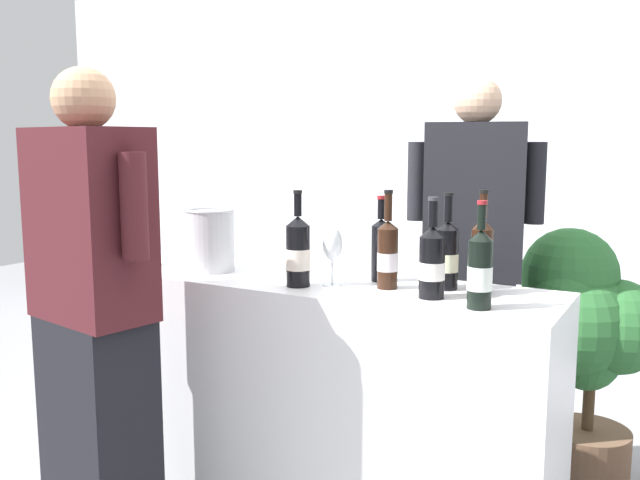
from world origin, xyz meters
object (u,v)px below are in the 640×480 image
person_server (471,292)px  person_guest (95,342)px  wine_bottle_2 (482,253)px  wine_glass (332,246)px  wine_bottle_5 (381,248)px  potted_shrub (585,325)px  wine_bottle_4 (387,254)px  wine_bottle_7 (131,240)px  wine_bottle_1 (298,252)px  wine_bottle_6 (447,255)px  wine_bottle_3 (432,262)px  ice_bucket (210,240)px  wine_bottle_0 (480,270)px

person_server → person_guest: (-0.87, -1.24, -0.02)m
wine_bottle_2 → wine_glass: 0.51m
wine_bottle_5 → potted_shrub: (0.60, 0.81, -0.40)m
person_server → person_guest: person_server is taller
wine_bottle_4 → wine_bottle_7: (-1.08, -0.12, -0.01)m
wine_bottle_1 → wine_bottle_7: (-0.79, 0.00, -0.01)m
wine_bottle_1 → potted_shrub: 1.38m
wine_bottle_5 → wine_bottle_7: 1.03m
person_guest → wine_bottle_2: bearing=33.5°
wine_bottle_2 → potted_shrub: size_ratio=0.31×
wine_bottle_6 → wine_bottle_7: bearing=-170.6°
wine_glass → wine_bottle_5: bearing=53.4°
wine_bottle_2 → wine_bottle_5: size_ratio=1.11×
wine_bottle_1 → wine_bottle_6: bearing=24.0°
wine_bottle_5 → potted_shrub: size_ratio=0.28×
wine_bottle_5 → potted_shrub: 1.08m
potted_shrub → wine_bottle_2: bearing=-105.4°
wine_bottle_1 → wine_bottle_7: wine_bottle_1 is taller
wine_bottle_3 → ice_bucket: (-0.92, 0.02, 0.01)m
person_server → wine_bottle_1: bearing=-118.2°
wine_bottle_2 → wine_bottle_7: 1.40m
wine_bottle_0 → ice_bucket: bearing=175.5°
wine_bottle_4 → wine_glass: size_ratio=1.64×
wine_bottle_3 → wine_bottle_7: size_ratio=1.07×
wine_bottle_4 → person_guest: (-0.76, -0.61, -0.26)m
wine_bottle_6 → person_guest: bearing=-143.3°
wine_bottle_0 → wine_bottle_6: size_ratio=0.99×
wine_bottle_3 → person_guest: (-0.94, -0.55, -0.26)m
ice_bucket → potted_shrub: size_ratio=0.22×
wine_bottle_3 → wine_bottle_5: wine_bottle_3 is taller
potted_shrub → wine_glass: bearing=-126.7°
wine_bottle_5 → potted_shrub: bearing=53.3°
wine_bottle_0 → wine_bottle_2: wine_bottle_2 is taller
wine_bottle_2 → ice_bucket: wine_bottle_2 is taller
wine_bottle_0 → person_guest: person_guest is taller
wine_bottle_0 → ice_bucket: size_ratio=1.34×
person_guest → ice_bucket: bearing=87.5°
ice_bucket → wine_bottle_1: bearing=-9.9°
person_server → wine_bottle_4: bearing=-100.1°
wine_bottle_0 → wine_glass: 0.55m
ice_bucket → wine_bottle_0: bearing=-4.5°
wine_bottle_2 → potted_shrub: wine_bottle_2 is taller
wine_bottle_1 → wine_bottle_3: size_ratio=1.03×
potted_shrub → wine_bottle_6: bearing=-112.9°
wine_bottle_3 → wine_bottle_2: bearing=51.8°
wine_bottle_1 → wine_bottle_6: wine_bottle_1 is taller
wine_bottle_5 → wine_bottle_6: wine_bottle_6 is taller
wine_bottle_6 → ice_bucket: bearing=-171.9°
person_server → wine_bottle_2: bearing=-70.4°
wine_bottle_3 → person_server: person_server is taller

